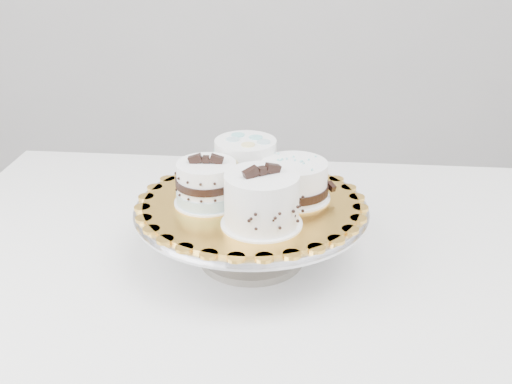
{
  "coord_description": "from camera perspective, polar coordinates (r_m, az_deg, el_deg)",
  "views": [
    {
      "loc": [
        -0.13,
        -0.95,
        1.3
      ],
      "look_at": [
        -0.03,
        -0.03,
        0.87
      ],
      "focal_mm": 45.0,
      "sensor_mm": 36.0,
      "label": 1
    }
  ],
  "objects": [
    {
      "name": "cake_dots",
      "position": [
        1.07,
        -0.93,
        2.77
      ],
      "size": [
        0.12,
        0.12,
        0.08
      ],
      "rotation": [
        0.0,
        0.0,
        -0.17
      ],
      "color": "white",
      "rests_on": "cake_board"
    },
    {
      "name": "cake_ribbon",
      "position": [
        1.02,
        3.47,
        0.96
      ],
      "size": [
        0.14,
        0.14,
        0.06
      ],
      "rotation": [
        0.0,
        0.0,
        0.42
      ],
      "color": "white",
      "rests_on": "cake_board"
    },
    {
      "name": "cake_board",
      "position": [
        1.02,
        -0.41,
        -0.96
      ],
      "size": [
        0.41,
        0.41,
        0.01
      ],
      "primitive_type": "cylinder",
      "rotation": [
        0.0,
        0.0,
        -0.22
      ],
      "color": "gold",
      "rests_on": "cake_stand"
    },
    {
      "name": "cake_stand",
      "position": [
        1.04,
        -0.41,
        -2.67
      ],
      "size": [
        0.37,
        0.37,
        0.1
      ],
      "color": "gray",
      "rests_on": "table"
    },
    {
      "name": "table",
      "position": [
        1.16,
        0.05,
        -8.1
      ],
      "size": [
        1.31,
        1.0,
        0.75
      ],
      "rotation": [
        0.0,
        0.0,
        -0.21
      ],
      "color": "white",
      "rests_on": "floor"
    },
    {
      "name": "cake_swirl",
      "position": [
        0.93,
        0.51,
        -0.82
      ],
      "size": [
        0.14,
        0.14,
        0.1
      ],
      "rotation": [
        0.0,
        0.0,
        0.36
      ],
      "color": "white",
      "rests_on": "cake_board"
    },
    {
      "name": "cake_banded",
      "position": [
        1.01,
        -4.39,
        0.66
      ],
      "size": [
        0.11,
        0.11,
        0.08
      ],
      "rotation": [
        0.0,
        0.0,
        -0.15
      ],
      "color": "white",
      "rests_on": "cake_board"
    }
  ]
}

